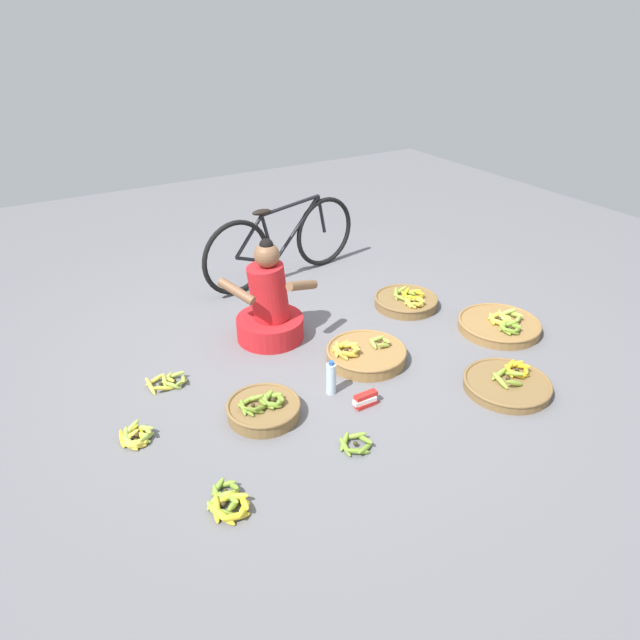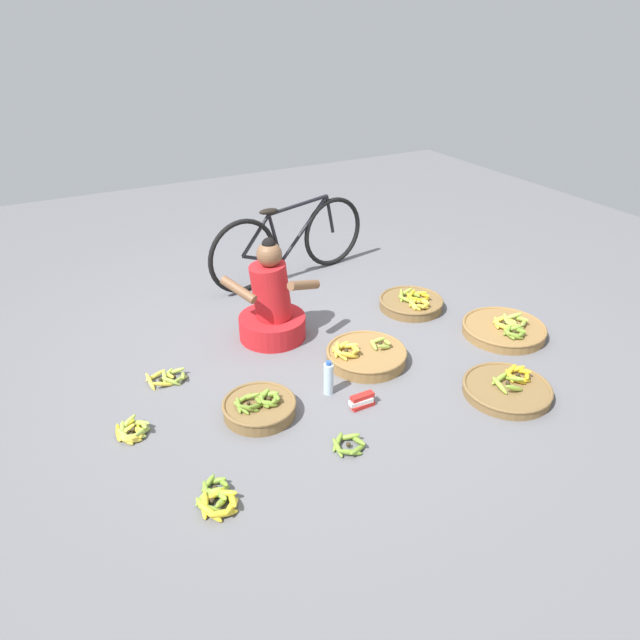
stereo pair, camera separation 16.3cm
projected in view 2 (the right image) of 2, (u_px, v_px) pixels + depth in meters
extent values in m
plane|color=slate|center=(308.00, 349.00, 4.41)|extent=(10.00, 10.00, 0.00)
cylinder|color=red|center=(272.00, 326.00, 4.53)|extent=(0.52, 0.52, 0.18)
cylinder|color=red|center=(271.00, 291.00, 4.39)|extent=(0.39, 0.36, 0.46)
sphere|color=brown|center=(269.00, 254.00, 4.24)|extent=(0.19, 0.19, 0.19)
sphere|color=black|center=(269.00, 245.00, 4.20)|extent=(0.10, 0.10, 0.10)
cylinder|color=brown|center=(239.00, 290.00, 4.21)|extent=(0.21, 0.30, 0.16)
cylinder|color=brown|center=(304.00, 285.00, 4.28)|extent=(0.31, 0.18, 0.16)
torus|color=black|center=(243.00, 256.00, 5.12)|extent=(0.68, 0.15, 0.68)
torus|color=black|center=(333.00, 232.00, 5.67)|extent=(0.68, 0.15, 0.68)
cylinder|color=black|center=(304.00, 229.00, 5.43)|extent=(0.55, 0.12, 0.55)
cylinder|color=black|center=(275.00, 239.00, 5.27)|extent=(0.15, 0.06, 0.49)
cylinder|color=black|center=(299.00, 205.00, 5.28)|extent=(0.65, 0.14, 0.08)
cylinder|color=black|center=(263.00, 259.00, 5.27)|extent=(0.42, 0.10, 0.18)
cylinder|color=black|center=(256.00, 236.00, 5.12)|extent=(0.31, 0.08, 0.35)
cylinder|color=black|center=(330.00, 214.00, 5.56)|extent=(0.12, 0.05, 0.38)
ellipsoid|color=black|center=(269.00, 211.00, 5.11)|extent=(0.18, 0.08, 0.05)
cylinder|color=brown|center=(259.00, 409.00, 3.69)|extent=(0.46, 0.46, 0.09)
torus|color=brown|center=(259.00, 403.00, 3.67)|extent=(0.47, 0.47, 0.02)
ellipsoid|color=olive|center=(276.00, 397.00, 3.68)|extent=(0.05, 0.12, 0.07)
ellipsoid|color=olive|center=(271.00, 394.00, 3.71)|extent=(0.12, 0.10, 0.07)
ellipsoid|color=olive|center=(263.00, 395.00, 3.69)|extent=(0.12, 0.07, 0.08)
ellipsoid|color=olive|center=(261.00, 399.00, 3.67)|extent=(0.09, 0.12, 0.07)
ellipsoid|color=olive|center=(263.00, 403.00, 3.64)|extent=(0.07, 0.12, 0.05)
ellipsoid|color=olive|center=(269.00, 404.00, 3.62)|extent=(0.12, 0.08, 0.07)
ellipsoid|color=olive|center=(276.00, 400.00, 3.65)|extent=(0.11, 0.11, 0.07)
sphere|color=#382D19|center=(269.00, 399.00, 3.67)|extent=(0.03, 0.03, 0.03)
ellipsoid|color=olive|center=(258.00, 400.00, 3.65)|extent=(0.04, 0.14, 0.07)
ellipsoid|color=olive|center=(250.00, 397.00, 3.69)|extent=(0.14, 0.09, 0.08)
ellipsoid|color=olive|center=(243.00, 399.00, 3.68)|extent=(0.14, 0.06, 0.05)
ellipsoid|color=olive|center=(239.00, 405.00, 3.62)|extent=(0.06, 0.14, 0.05)
ellipsoid|color=olive|center=(241.00, 408.00, 3.59)|extent=(0.08, 0.14, 0.06)
ellipsoid|color=olive|center=(249.00, 408.00, 3.58)|extent=(0.14, 0.07, 0.09)
ellipsoid|color=olive|center=(256.00, 406.00, 3.60)|extent=(0.14, 0.08, 0.08)
sphere|color=#382D19|center=(249.00, 403.00, 3.63)|extent=(0.03, 0.03, 0.03)
cylinder|color=brown|center=(507.00, 390.00, 3.89)|extent=(0.58, 0.58, 0.06)
torus|color=brown|center=(507.00, 387.00, 3.87)|extent=(0.59, 0.59, 0.02)
ellipsoid|color=gold|center=(523.00, 371.00, 3.98)|extent=(0.06, 0.14, 0.08)
ellipsoid|color=gold|center=(516.00, 369.00, 4.00)|extent=(0.13, 0.09, 0.08)
ellipsoid|color=gold|center=(510.00, 371.00, 3.98)|extent=(0.14, 0.06, 0.08)
ellipsoid|color=gold|center=(510.00, 376.00, 3.94)|extent=(0.08, 0.14, 0.06)
ellipsoid|color=gold|center=(516.00, 379.00, 3.90)|extent=(0.10, 0.13, 0.07)
ellipsoid|color=gold|center=(522.00, 380.00, 3.90)|extent=(0.14, 0.08, 0.05)
ellipsoid|color=gold|center=(527.00, 376.00, 3.93)|extent=(0.12, 0.12, 0.07)
sphere|color=#382D19|center=(518.00, 375.00, 3.95)|extent=(0.03, 0.03, 0.03)
ellipsoid|color=#8CAD38|center=(514.00, 379.00, 3.90)|extent=(0.07, 0.16, 0.09)
ellipsoid|color=#8CAD38|center=(499.00, 379.00, 3.91)|extent=(0.16, 0.06, 0.07)
ellipsoid|color=#8CAD38|center=(500.00, 386.00, 3.83)|extent=(0.04, 0.16, 0.08)
ellipsoid|color=#8CAD38|center=(514.00, 388.00, 3.80)|extent=(0.16, 0.06, 0.09)
sphere|color=#382D19|center=(508.00, 383.00, 3.86)|extent=(0.03, 0.03, 0.03)
cylinder|color=olive|center=(504.00, 330.00, 4.59)|extent=(0.64, 0.64, 0.07)
torus|color=olive|center=(504.00, 326.00, 4.57)|extent=(0.65, 0.65, 0.02)
ellipsoid|color=#9EB747|center=(521.00, 319.00, 4.61)|extent=(0.04, 0.16, 0.08)
ellipsoid|color=#9EB747|center=(513.00, 316.00, 4.64)|extent=(0.15, 0.11, 0.09)
ellipsoid|color=#9EB747|center=(507.00, 321.00, 4.57)|extent=(0.10, 0.15, 0.09)
ellipsoid|color=#9EB747|center=(515.00, 325.00, 4.52)|extent=(0.13, 0.14, 0.07)
ellipsoid|color=#9EB747|center=(523.00, 323.00, 4.55)|extent=(0.15, 0.11, 0.07)
sphere|color=#382D19|center=(515.00, 321.00, 4.58)|extent=(0.03, 0.03, 0.03)
ellipsoid|color=yellow|center=(510.00, 321.00, 4.58)|extent=(0.04, 0.14, 0.07)
ellipsoid|color=yellow|center=(500.00, 319.00, 4.61)|extent=(0.14, 0.06, 0.07)
ellipsoid|color=yellow|center=(497.00, 323.00, 4.56)|extent=(0.10, 0.14, 0.07)
ellipsoid|color=yellow|center=(503.00, 326.00, 4.51)|extent=(0.11, 0.13, 0.07)
ellipsoid|color=yellow|center=(511.00, 326.00, 4.52)|extent=(0.14, 0.08, 0.06)
sphere|color=#382D19|center=(504.00, 323.00, 4.56)|extent=(0.03, 0.03, 0.03)
ellipsoid|color=olive|center=(520.00, 331.00, 4.45)|extent=(0.04, 0.13, 0.07)
ellipsoid|color=olive|center=(513.00, 328.00, 4.47)|extent=(0.13, 0.10, 0.08)
ellipsoid|color=olive|center=(508.00, 330.00, 4.46)|extent=(0.13, 0.08, 0.07)
ellipsoid|color=olive|center=(509.00, 334.00, 4.40)|extent=(0.04, 0.13, 0.07)
ellipsoid|color=olive|center=(516.00, 336.00, 4.38)|extent=(0.12, 0.10, 0.07)
ellipsoid|color=olive|center=(522.00, 334.00, 4.40)|extent=(0.13, 0.09, 0.07)
sphere|color=#382D19|center=(514.00, 332.00, 4.43)|extent=(0.03, 0.03, 0.03)
cylinder|color=brown|center=(411.00, 304.00, 4.98)|extent=(0.53, 0.53, 0.08)
torus|color=brown|center=(411.00, 300.00, 4.96)|extent=(0.55, 0.55, 0.02)
ellipsoid|color=gold|center=(424.00, 295.00, 4.98)|extent=(0.04, 0.15, 0.07)
ellipsoid|color=gold|center=(419.00, 293.00, 5.01)|extent=(0.14, 0.13, 0.07)
ellipsoid|color=gold|center=(411.00, 295.00, 4.99)|extent=(0.15, 0.10, 0.07)
ellipsoid|color=gold|center=(411.00, 298.00, 4.93)|extent=(0.04, 0.15, 0.07)
ellipsoid|color=gold|center=(419.00, 300.00, 4.89)|extent=(0.15, 0.10, 0.08)
ellipsoid|color=gold|center=(424.00, 299.00, 4.91)|extent=(0.16, 0.08, 0.06)
sphere|color=#382D19|center=(418.00, 297.00, 4.95)|extent=(0.03, 0.03, 0.03)
ellipsoid|color=#8CAD38|center=(416.00, 295.00, 4.97)|extent=(0.07, 0.15, 0.08)
ellipsoid|color=#8CAD38|center=(405.00, 292.00, 5.01)|extent=(0.15, 0.05, 0.09)
ellipsoid|color=#8CAD38|center=(401.00, 295.00, 4.96)|extent=(0.10, 0.14, 0.09)
ellipsoid|color=#8CAD38|center=(406.00, 300.00, 4.91)|extent=(0.11, 0.14, 0.06)
ellipsoid|color=#8CAD38|center=(415.00, 299.00, 4.91)|extent=(0.15, 0.05, 0.08)
sphere|color=#382D19|center=(409.00, 297.00, 4.96)|extent=(0.03, 0.03, 0.03)
ellipsoid|color=yellow|center=(425.00, 303.00, 4.85)|extent=(0.05, 0.13, 0.07)
ellipsoid|color=yellow|center=(420.00, 301.00, 4.88)|extent=(0.11, 0.12, 0.06)
ellipsoid|color=yellow|center=(413.00, 302.00, 4.87)|extent=(0.13, 0.09, 0.06)
ellipsoid|color=yellow|center=(413.00, 304.00, 4.82)|extent=(0.07, 0.14, 0.07)
ellipsoid|color=yellow|center=(415.00, 306.00, 4.80)|extent=(0.07, 0.14, 0.07)
ellipsoid|color=yellow|center=(422.00, 307.00, 4.79)|extent=(0.13, 0.05, 0.08)
ellipsoid|color=yellow|center=(425.00, 306.00, 4.81)|extent=(0.13, 0.09, 0.06)
sphere|color=#382D19|center=(419.00, 304.00, 4.84)|extent=(0.03, 0.03, 0.03)
cylinder|color=olive|center=(366.00, 356.00, 4.24)|extent=(0.58, 0.58, 0.09)
torus|color=olive|center=(367.00, 351.00, 4.22)|extent=(0.59, 0.59, 0.02)
ellipsoid|color=#9EB747|center=(387.00, 342.00, 4.28)|extent=(0.06, 0.12, 0.06)
ellipsoid|color=#9EB747|center=(378.00, 340.00, 4.31)|extent=(0.12, 0.06, 0.05)
ellipsoid|color=#9EB747|center=(374.00, 345.00, 4.25)|extent=(0.05, 0.12, 0.05)
ellipsoid|color=#9EB747|center=(384.00, 347.00, 4.22)|extent=(0.12, 0.04, 0.07)
sphere|color=#382D19|center=(380.00, 343.00, 4.26)|extent=(0.03, 0.03, 0.03)
ellipsoid|color=yellow|center=(355.00, 349.00, 4.19)|extent=(0.06, 0.16, 0.08)
ellipsoid|color=yellow|center=(348.00, 346.00, 4.23)|extent=(0.14, 0.13, 0.07)
ellipsoid|color=yellow|center=(341.00, 346.00, 4.22)|extent=(0.16, 0.05, 0.07)
ellipsoid|color=yellow|center=(337.00, 350.00, 4.17)|extent=(0.12, 0.15, 0.08)
ellipsoid|color=yellow|center=(340.00, 354.00, 4.12)|extent=(0.08, 0.16, 0.09)
ellipsoid|color=yellow|center=(349.00, 355.00, 4.11)|extent=(0.16, 0.07, 0.09)
ellipsoid|color=yellow|center=(356.00, 351.00, 4.15)|extent=(0.13, 0.13, 0.09)
sphere|color=#382D19|center=(346.00, 351.00, 4.17)|extent=(0.03, 0.03, 0.03)
ellipsoid|color=yellow|center=(170.00, 376.00, 4.04)|extent=(0.05, 0.16, 0.08)
ellipsoid|color=yellow|center=(156.00, 375.00, 4.06)|extent=(0.16, 0.06, 0.06)
ellipsoid|color=yellow|center=(150.00, 382.00, 3.97)|extent=(0.04, 0.16, 0.09)
ellipsoid|color=yellow|center=(163.00, 384.00, 3.95)|extent=(0.16, 0.03, 0.08)
sphere|color=#382D19|center=(160.00, 380.00, 4.01)|extent=(0.03, 0.03, 0.03)
ellipsoid|color=#9EB747|center=(183.00, 375.00, 4.05)|extent=(0.06, 0.15, 0.07)
ellipsoid|color=#9EB747|center=(176.00, 371.00, 4.09)|extent=(0.14, 0.09, 0.08)
ellipsoid|color=#9EB747|center=(167.00, 375.00, 4.06)|extent=(0.13, 0.11, 0.06)
ellipsoid|color=#9EB747|center=(165.00, 378.00, 4.02)|extent=(0.06, 0.15, 0.08)
ellipsoid|color=#9EB747|center=(171.00, 381.00, 3.98)|extent=(0.14, 0.10, 0.08)
ellipsoid|color=#9EB747|center=(181.00, 378.00, 4.02)|extent=(0.13, 0.11, 0.07)
sphere|color=#382D19|center=(174.00, 377.00, 4.04)|extent=(0.03, 0.03, 0.03)
ellipsoid|color=#8CAD38|center=(222.00, 496.00, 3.06)|extent=(0.04, 0.13, 0.08)
ellipsoid|color=#8CAD38|center=(211.00, 492.00, 3.08)|extent=(0.13, 0.07, 0.07)
ellipsoid|color=#8CAD38|center=(203.00, 497.00, 3.06)|extent=(0.13, 0.10, 0.05)
ellipsoid|color=#8CAD38|center=(202.00, 506.00, 3.01)|extent=(0.06, 0.13, 0.06)
ellipsoid|color=#8CAD38|center=(210.00, 509.00, 2.99)|extent=(0.13, 0.09, 0.07)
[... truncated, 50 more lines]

